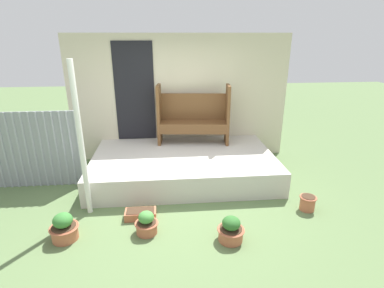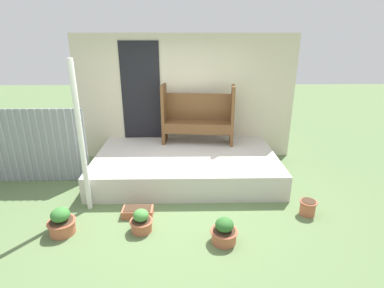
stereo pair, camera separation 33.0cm
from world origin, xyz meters
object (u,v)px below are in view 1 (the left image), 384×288
bench (193,115)px  flower_pot_far_right (308,202)px  flower_pot_left (64,228)px  flower_pot_right (231,230)px  support_post (81,142)px  flower_pot_middle (147,224)px  planter_box_rect (141,214)px

bench → flower_pot_far_right: (1.59, -2.01, -0.90)m
flower_pot_left → flower_pot_right: bearing=-5.9°
support_post → flower_pot_middle: bearing=-33.8°
support_post → bench: support_post is taller
flower_pot_far_right → planter_box_rect: flower_pot_far_right is taller
flower_pot_middle → planter_box_rect: 0.40m
bench → planter_box_rect: bench is taller
flower_pot_right → planter_box_rect: (-1.23, 0.63, -0.09)m
bench → flower_pot_far_right: bench is taller
flower_pot_middle → flower_pot_far_right: flower_pot_middle is taller
support_post → bench: bearing=44.9°
flower_pot_middle → planter_box_rect: bearing=106.5°
support_post → flower_pot_middle: size_ratio=6.91×
flower_pot_left → flower_pot_right: 2.21m
support_post → flower_pot_right: (2.01, -0.86, -0.99)m
bench → flower_pot_far_right: 2.72m
flower_pot_right → flower_pot_far_right: 1.48m
flower_pot_left → flower_pot_far_right: (3.54, 0.39, -0.04)m
flower_pot_middle → planter_box_rect: (-0.11, 0.37, -0.08)m
planter_box_rect → support_post: bearing=163.6°
bench → planter_box_rect: 2.42m
flower_pot_far_right → support_post: bearing=175.8°
support_post → flower_pot_middle: (0.90, -0.60, -1.00)m
flower_pot_left → planter_box_rect: flower_pot_left is taller
flower_pot_far_right → planter_box_rect: 2.57m
bench → flower_pot_left: 3.21m
bench → flower_pot_left: bench is taller
flower_pot_far_right → planter_box_rect: (-2.57, 0.02, -0.07)m
flower_pot_right → flower_pot_far_right: bearing=24.6°
flower_pot_left → support_post: bearing=74.1°
bench → flower_pot_middle: size_ratio=4.44×
support_post → flower_pot_far_right: (3.36, -0.25, -1.01)m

